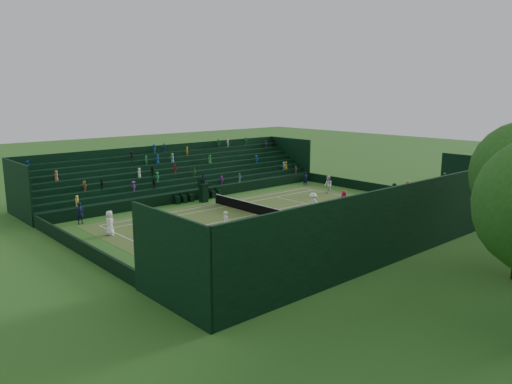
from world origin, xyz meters
TOP-DOWN VIEW (x-y plane):
  - ground at (0.00, 0.00)m, footprint 160.00×160.00m
  - court_surface at (0.00, 0.00)m, footprint 12.97×26.77m
  - perimeter_wall_north at (0.00, 15.88)m, footprint 17.17×0.20m
  - perimeter_wall_south at (0.00, -15.88)m, footprint 17.17×0.20m
  - perimeter_wall_east at (8.48, 0.00)m, footprint 0.20×31.77m
  - perimeter_wall_west at (-8.48, 0.00)m, footprint 0.20×31.77m
  - north_grandstand at (12.66, 0.00)m, footprint 6.60×32.00m
  - south_grandstand at (-12.66, 0.00)m, footprint 6.60×32.00m
  - tennis_net at (0.00, 0.00)m, footprint 11.67×0.10m
  - umpire_chair at (-7.18, -0.47)m, footprint 0.85×0.85m
  - courtside_chairs at (-8.10, -0.39)m, footprint 0.47×5.44m
  - player_near_west at (-2.37, -12.42)m, footprint 1.05×0.83m
  - player_near_east at (2.79, -5.52)m, footprint 0.64×0.45m
  - player_far_west at (-1.79, 11.67)m, footprint 1.14×1.03m
  - player_far_east at (3.51, 3.45)m, footprint 1.37×0.88m
  - line_judge_north at (-6.44, 13.20)m, footprint 0.56×0.68m
  - line_judge_south at (-7.05, -12.74)m, footprint 0.61×0.76m

SIDE VIEW (x-z plane):
  - ground at x=0.00m, z-range 0.00..0.00m
  - court_surface at x=0.00m, z-range 0.00..0.01m
  - courtside_chairs at x=-8.10m, z-range -0.12..0.90m
  - perimeter_wall_north at x=0.00m, z-range 0.00..1.00m
  - perimeter_wall_south at x=0.00m, z-range 0.00..1.00m
  - perimeter_wall_east at x=8.48m, z-range 0.00..1.00m
  - perimeter_wall_west at x=-8.48m, z-range 0.00..1.00m
  - tennis_net at x=0.00m, z-range 0.00..1.06m
  - line_judge_north at x=-6.44m, z-range 0.00..1.60m
  - player_near_east at x=2.79m, z-range 0.00..1.69m
  - line_judge_south at x=-7.05m, z-range 0.00..1.80m
  - player_near_west at x=-2.37m, z-range 0.00..1.88m
  - player_far_west at x=-1.79m, z-range 0.00..1.90m
  - player_far_east at x=3.51m, z-range 0.00..2.00m
  - umpire_chair at x=-7.18m, z-range -0.19..2.48m
  - north_grandstand at x=12.66m, z-range -0.90..4.00m
  - south_grandstand at x=-12.66m, z-range -0.90..4.00m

